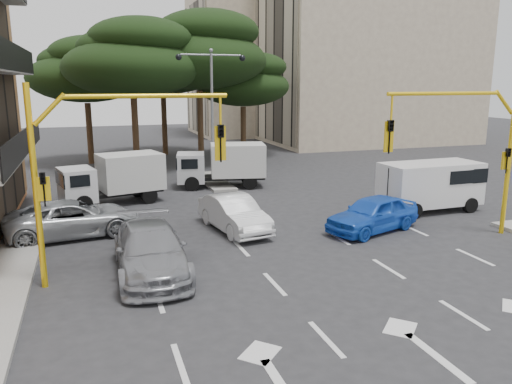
{
  "coord_description": "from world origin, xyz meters",
  "views": [
    {
      "loc": [
        -7.03,
        -13.28,
        6.0
      ],
      "look_at": [
        -0.71,
        5.64,
        1.6
      ],
      "focal_mm": 35.0,
      "sensor_mm": 36.0,
      "label": 1
    }
  ],
  "objects_px": {
    "signal_mast_left": "(99,156)",
    "street_lamp_center": "(212,92)",
    "car_blue_compact": "(373,214)",
    "box_truck_a": "(113,179)",
    "van_white": "(430,186)",
    "box_truck_b": "(222,166)",
    "car_white_hatch": "(234,214)",
    "car_silver_cross_a": "(74,218)",
    "car_silver_wagon": "(150,250)",
    "signal_mast_right": "(474,139)"
  },
  "relations": [
    {
      "from": "box_truck_b",
      "to": "van_white",
      "type": "bearing_deg",
      "value": -124.63
    },
    {
      "from": "car_silver_wagon",
      "to": "van_white",
      "type": "xyz_separation_m",
      "value": [
        13.56,
        3.9,
        0.41
      ]
    },
    {
      "from": "car_white_hatch",
      "to": "van_white",
      "type": "xyz_separation_m",
      "value": [
        9.73,
        0.22,
        0.46
      ]
    },
    {
      "from": "car_blue_compact",
      "to": "car_silver_cross_a",
      "type": "distance_m",
      "value": 12.05
    },
    {
      "from": "street_lamp_center",
      "to": "box_truck_b",
      "type": "distance_m",
      "value": 4.43
    },
    {
      "from": "signal_mast_right",
      "to": "car_silver_wagon",
      "type": "height_order",
      "value": "signal_mast_right"
    },
    {
      "from": "signal_mast_right",
      "to": "box_truck_a",
      "type": "height_order",
      "value": "signal_mast_right"
    },
    {
      "from": "street_lamp_center",
      "to": "box_truck_b",
      "type": "height_order",
      "value": "street_lamp_center"
    },
    {
      "from": "car_silver_cross_a",
      "to": "box_truck_a",
      "type": "height_order",
      "value": "box_truck_a"
    },
    {
      "from": "car_silver_cross_a",
      "to": "car_silver_wagon",
      "type": "bearing_deg",
      "value": -161.42
    },
    {
      "from": "car_silver_cross_a",
      "to": "van_white",
      "type": "distance_m",
      "value": 16.03
    },
    {
      "from": "signal_mast_right",
      "to": "car_silver_cross_a",
      "type": "bearing_deg",
      "value": 160.73
    },
    {
      "from": "van_white",
      "to": "box_truck_b",
      "type": "relative_size",
      "value": 0.92
    },
    {
      "from": "box_truck_b",
      "to": "car_white_hatch",
      "type": "bearing_deg",
      "value": -179.39
    },
    {
      "from": "van_white",
      "to": "car_silver_wagon",
      "type": "bearing_deg",
      "value": -75.35
    },
    {
      "from": "signal_mast_right",
      "to": "car_blue_compact",
      "type": "xyz_separation_m",
      "value": [
        -3.04,
        1.93,
        -3.15
      ]
    },
    {
      "from": "car_white_hatch",
      "to": "signal_mast_left",
      "type": "bearing_deg",
      "value": -152.61
    },
    {
      "from": "signal_mast_left",
      "to": "car_white_hatch",
      "type": "xyz_separation_m",
      "value": [
        5.19,
        3.81,
        -3.16
      ]
    },
    {
      "from": "street_lamp_center",
      "to": "car_white_hatch",
      "type": "xyz_separation_m",
      "value": [
        -1.61,
        -10.2,
        -4.71
      ]
    },
    {
      "from": "car_silver_wagon",
      "to": "box_truck_b",
      "type": "height_order",
      "value": "box_truck_b"
    },
    {
      "from": "car_blue_compact",
      "to": "car_silver_wagon",
      "type": "relative_size",
      "value": 0.81
    },
    {
      "from": "signal_mast_left",
      "to": "street_lamp_center",
      "type": "relative_size",
      "value": 0.77
    },
    {
      "from": "signal_mast_right",
      "to": "car_silver_wagon",
      "type": "distance_m",
      "value": 12.63
    },
    {
      "from": "car_blue_compact",
      "to": "box_truck_a",
      "type": "distance_m",
      "value": 12.87
    },
    {
      "from": "signal_mast_right",
      "to": "signal_mast_left",
      "type": "xyz_separation_m",
      "value": [
        -13.61,
        0.0,
        0.0
      ]
    },
    {
      "from": "street_lamp_center",
      "to": "box_truck_a",
      "type": "xyz_separation_m",
      "value": [
        -6.06,
        -3.78,
        -4.19
      ]
    },
    {
      "from": "car_silver_wagon",
      "to": "van_white",
      "type": "height_order",
      "value": "van_white"
    },
    {
      "from": "van_white",
      "to": "box_truck_a",
      "type": "bearing_deg",
      "value": -115.0
    },
    {
      "from": "car_blue_compact",
      "to": "box_truck_b",
      "type": "relative_size",
      "value": 0.84
    },
    {
      "from": "car_silver_cross_a",
      "to": "van_white",
      "type": "xyz_separation_m",
      "value": [
        15.98,
        -1.09,
        0.46
      ]
    },
    {
      "from": "street_lamp_center",
      "to": "signal_mast_left",
      "type": "bearing_deg",
      "value": -115.91
    },
    {
      "from": "street_lamp_center",
      "to": "car_white_hatch",
      "type": "bearing_deg",
      "value": -98.97
    },
    {
      "from": "signal_mast_right",
      "to": "car_blue_compact",
      "type": "height_order",
      "value": "signal_mast_right"
    },
    {
      "from": "box_truck_b",
      "to": "box_truck_a",
      "type": "bearing_deg",
      "value": 122.24
    },
    {
      "from": "signal_mast_right",
      "to": "box_truck_b",
      "type": "xyz_separation_m",
      "value": [
        -6.64,
        12.51,
        -2.62
      ]
    },
    {
      "from": "car_white_hatch",
      "to": "car_blue_compact",
      "type": "height_order",
      "value": "car_blue_compact"
    },
    {
      "from": "signal_mast_right",
      "to": "box_truck_b",
      "type": "relative_size",
      "value": 1.17
    },
    {
      "from": "signal_mast_left",
      "to": "car_blue_compact",
      "type": "relative_size",
      "value": 1.39
    },
    {
      "from": "street_lamp_center",
      "to": "car_white_hatch",
      "type": "distance_m",
      "value": 11.35
    },
    {
      "from": "car_silver_wagon",
      "to": "car_white_hatch",
      "type": "bearing_deg",
      "value": 45.01
    },
    {
      "from": "car_silver_wagon",
      "to": "box_truck_a",
      "type": "bearing_deg",
      "value": 94.66
    },
    {
      "from": "signal_mast_right",
      "to": "signal_mast_left",
      "type": "relative_size",
      "value": 1.0
    },
    {
      "from": "car_white_hatch",
      "to": "box_truck_a",
      "type": "relative_size",
      "value": 0.87
    },
    {
      "from": "signal_mast_right",
      "to": "car_white_hatch",
      "type": "xyz_separation_m",
      "value": [
        -8.41,
        3.81,
        -3.16
      ]
    },
    {
      "from": "box_truck_a",
      "to": "signal_mast_right",
      "type": "bearing_deg",
      "value": -142.17
    },
    {
      "from": "car_silver_cross_a",
      "to": "box_truck_a",
      "type": "distance_m",
      "value": 5.44
    },
    {
      "from": "signal_mast_left",
      "to": "van_white",
      "type": "relative_size",
      "value": 1.27
    },
    {
      "from": "signal_mast_right",
      "to": "street_lamp_center",
      "type": "distance_m",
      "value": 15.65
    },
    {
      "from": "car_silver_wagon",
      "to": "car_silver_cross_a",
      "type": "bearing_deg",
      "value": 117.04
    },
    {
      "from": "signal_mast_right",
      "to": "street_lamp_center",
      "type": "bearing_deg",
      "value": 115.91
    }
  ]
}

